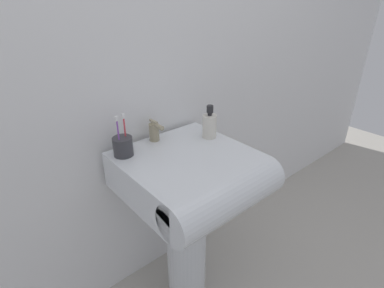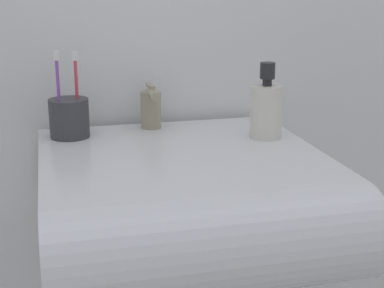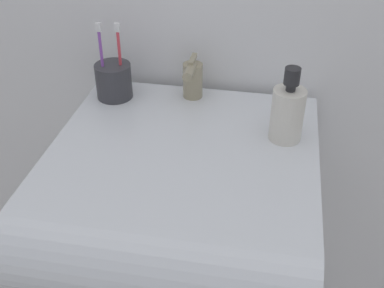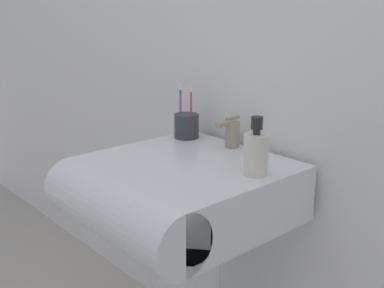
% 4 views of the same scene
% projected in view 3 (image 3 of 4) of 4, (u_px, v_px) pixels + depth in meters
% --- Properties ---
extents(sink_basin, '(0.55, 0.59, 0.17)m').
position_uv_depth(sink_basin, '(179.00, 195.00, 1.00)').
color(sink_basin, white).
rests_on(sink_basin, sink_pedestal).
extents(faucet, '(0.05, 0.10, 0.10)m').
position_uv_depth(faucet, '(192.00, 78.00, 1.14)').
color(faucet, tan).
rests_on(faucet, sink_basin).
extents(toothbrush_cup, '(0.09, 0.09, 0.19)m').
position_uv_depth(toothbrush_cup, '(114.00, 80.00, 1.15)').
color(toothbrush_cup, '#38383D').
rests_on(toothbrush_cup, sink_basin).
extents(soap_bottle, '(0.07, 0.07, 0.16)m').
position_uv_depth(soap_bottle, '(287.00, 112.00, 0.99)').
color(soap_bottle, silver).
rests_on(soap_bottle, sink_basin).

